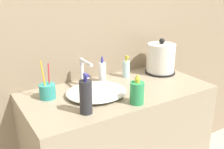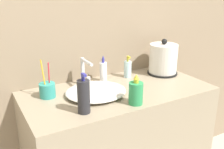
{
  "view_description": "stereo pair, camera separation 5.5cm",
  "coord_description": "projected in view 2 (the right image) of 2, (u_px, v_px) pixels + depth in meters",
  "views": [
    {
      "loc": [
        -0.75,
        -0.89,
        1.41
      ],
      "look_at": [
        -0.04,
        0.26,
        0.94
      ],
      "focal_mm": 42.0,
      "sensor_mm": 36.0,
      "label": 1
    },
    {
      "loc": [
        -0.7,
        -0.91,
        1.41
      ],
      "look_at": [
        -0.04,
        0.26,
        0.94
      ],
      "focal_mm": 42.0,
      "sensor_mm": 36.0,
      "label": 2
    }
  ],
  "objects": [
    {
      "name": "electric_kettle",
      "position": [
        163.0,
        60.0,
        1.72
      ],
      "size": [
        0.2,
        0.2,
        0.24
      ],
      "color": "black",
      "rests_on": "vanity_counter"
    },
    {
      "name": "mouthwash_bottle",
      "position": [
        103.0,
        71.0,
        1.59
      ],
      "size": [
        0.04,
        0.04,
        0.16
      ],
      "color": "white",
      "rests_on": "vanity_counter"
    },
    {
      "name": "sink_basin",
      "position": [
        96.0,
        91.0,
        1.41
      ],
      "size": [
        0.33,
        0.31,
        0.04
      ],
      "color": "silver",
      "rests_on": "vanity_counter"
    },
    {
      "name": "toothbrush_cup",
      "position": [
        47.0,
        90.0,
        1.38
      ],
      "size": [
        0.08,
        0.08,
        0.2
      ],
      "color": "teal",
      "rests_on": "vanity_counter"
    },
    {
      "name": "faucet",
      "position": [
        85.0,
        70.0,
        1.52
      ],
      "size": [
        0.06,
        0.14,
        0.16
      ],
      "color": "silver",
      "rests_on": "vanity_counter"
    },
    {
      "name": "shampoo_bottle",
      "position": [
        128.0,
        69.0,
        1.67
      ],
      "size": [
        0.05,
        0.05,
        0.14
      ],
      "color": "silver",
      "rests_on": "vanity_counter"
    },
    {
      "name": "wall_back",
      "position": [
        95.0,
        3.0,
        1.56
      ],
      "size": [
        6.0,
        0.04,
        2.6
      ],
      "color": "gray",
      "rests_on": "ground_plane"
    },
    {
      "name": "hand_cream_bottle",
      "position": [
        136.0,
        93.0,
        1.29
      ],
      "size": [
        0.07,
        0.07,
        0.16
      ],
      "color": "#2D9956",
      "rests_on": "vanity_counter"
    },
    {
      "name": "lotion_bottle",
      "position": [
        84.0,
        96.0,
        1.2
      ],
      "size": [
        0.06,
        0.06,
        0.19
      ],
      "color": "#28282D",
      "rests_on": "vanity_counter"
    }
  ]
}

